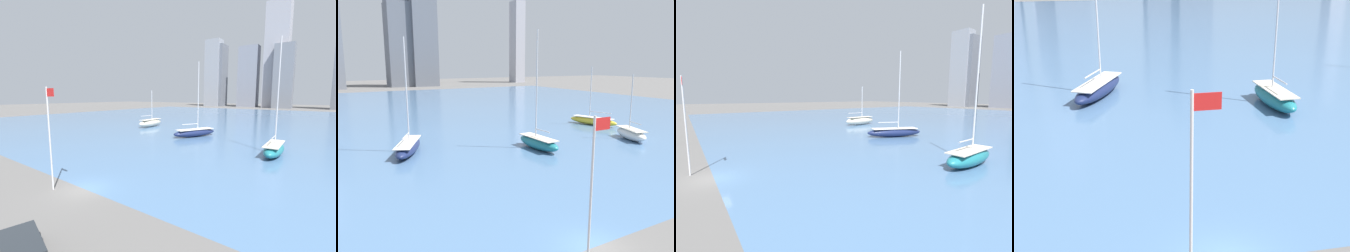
{
  "view_description": "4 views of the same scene",
  "coord_description": "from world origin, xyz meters",
  "views": [
    {
      "loc": [
        17.71,
        -11.5,
        8.48
      ],
      "look_at": [
        0.76,
        12.06,
        4.62
      ],
      "focal_mm": 24.0,
      "sensor_mm": 36.0,
      "label": 1
    },
    {
      "loc": [
        -14.94,
        -14.39,
        12.02
      ],
      "look_at": [
        3.49,
        18.0,
        4.95
      ],
      "focal_mm": 35.0,
      "sensor_mm": 36.0,
      "label": 2
    },
    {
      "loc": [
        22.89,
        -1.91,
        7.42
      ],
      "look_at": [
        -1.19,
        15.52,
        3.52
      ],
      "focal_mm": 24.0,
      "sensor_mm": 36.0,
      "label": 3
    },
    {
      "loc": [
        -6.02,
        -18.2,
        14.09
      ],
      "look_at": [
        0.32,
        12.7,
        2.45
      ],
      "focal_mm": 50.0,
      "sensor_mm": 36.0,
      "label": 4
    }
  ],
  "objects": [
    {
      "name": "sailboat_navy",
      "position": [
        -5.1,
        29.92,
        0.92
      ],
      "size": [
        6.67,
        10.5,
        15.55
      ],
      "rotation": [
        0.0,
        0.0,
        -0.43
      ],
      "color": "#19234C",
      "rests_on": "harbor_water"
    },
    {
      "name": "sailboat_cream",
      "position": [
        -22.88,
        36.48,
        1.1
      ],
      "size": [
        2.59,
        9.14,
        10.07
      ],
      "rotation": [
        0.0,
        0.0,
        0.01
      ],
      "color": "beige",
      "rests_on": "harbor_water"
    },
    {
      "name": "harbor_water",
      "position": [
        0.0,
        70.0,
        0.0
      ],
      "size": [
        180.0,
        140.0,
        0.0
      ],
      "color": "#4C7099",
      "rests_on": "ground_plane"
    },
    {
      "name": "flag_pole",
      "position": [
        -2.19,
        -1.73,
        5.12
      ],
      "size": [
        1.24,
        0.14,
        9.31
      ],
      "color": "silver",
      "rests_on": "ground_plane"
    },
    {
      "name": "sailboat_teal",
      "position": [
        11.67,
        22.99,
        1.01
      ],
      "size": [
        2.72,
        8.48,
        16.7
      ],
      "rotation": [
        0.0,
        0.0,
        0.03
      ],
      "color": "#1E757F",
      "rests_on": "harbor_water"
    },
    {
      "name": "ground_plane",
      "position": [
        0.0,
        0.0,
        0.0
      ],
      "size": [
        500.0,
        500.0,
        0.0
      ],
      "primitive_type": "plane",
      "color": "#605E5B"
    }
  ]
}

